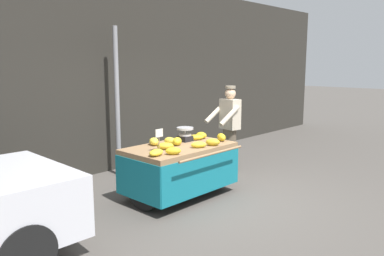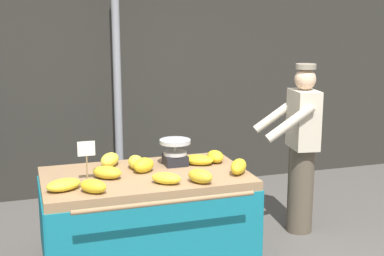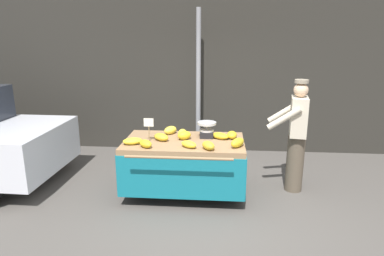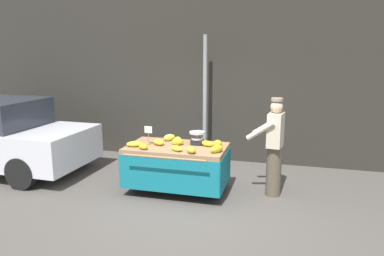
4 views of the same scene
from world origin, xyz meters
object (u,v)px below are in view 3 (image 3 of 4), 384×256
(vendor_person, at_px, (296,136))
(banana_bunch_8, at_px, (220,136))
(banana_bunch_3, at_px, (208,145))
(weighing_scale, at_px, (207,130))
(banana_bunch_6, at_px, (182,133))
(banana_cart, at_px, (184,155))
(banana_bunch_9, at_px, (189,144))
(banana_bunch_10, at_px, (232,135))
(street_pole, at_px, (198,85))
(banana_bunch_4, at_px, (133,141))
(banana_bunch_7, at_px, (184,135))
(banana_bunch_1, at_px, (170,130))
(price_sign, at_px, (149,125))
(banana_bunch_5, at_px, (161,137))
(banana_bunch_2, at_px, (238,143))
(banana_bunch_0, at_px, (146,144))

(vendor_person, bearing_deg, banana_bunch_8, -171.77)
(banana_bunch_3, distance_m, vendor_person, 1.45)
(weighing_scale, bearing_deg, banana_bunch_6, -177.21)
(banana_cart, bearing_deg, banana_bunch_3, -46.06)
(banana_bunch_9, distance_m, banana_bunch_10, 0.76)
(street_pole, bearing_deg, banana_bunch_9, -89.83)
(banana_bunch_6, bearing_deg, banana_bunch_4, -148.45)
(banana_bunch_8, relative_size, banana_bunch_9, 1.11)
(street_pole, bearing_deg, banana_bunch_7, -93.18)
(street_pole, bearing_deg, banana_bunch_10, -69.29)
(banana_cart, relative_size, banana_bunch_1, 7.13)
(banana_bunch_8, relative_size, vendor_person, 0.16)
(price_sign, bearing_deg, banana_bunch_1, 58.30)
(weighing_scale, bearing_deg, banana_bunch_5, -161.80)
(street_pole, xyz_separation_m, banana_bunch_5, (-0.42, -1.78, -0.51))
(banana_bunch_2, distance_m, banana_bunch_8, 0.43)
(banana_bunch_6, bearing_deg, banana_bunch_3, -53.60)
(banana_cart, distance_m, banana_bunch_7, 0.30)
(banana_bunch_0, relative_size, banana_bunch_2, 0.85)
(banana_bunch_2, height_order, banana_bunch_5, banana_bunch_2)
(street_pole, relative_size, banana_bunch_5, 10.88)
(price_sign, bearing_deg, banana_bunch_5, 16.86)
(banana_bunch_0, xyz_separation_m, banana_bunch_6, (0.45, 0.53, 0.01))
(banana_bunch_0, height_order, banana_bunch_1, banana_bunch_1)
(banana_bunch_4, bearing_deg, banana_bunch_7, 22.15)
(banana_bunch_2, relative_size, banana_bunch_10, 1.25)
(street_pole, height_order, banana_bunch_0, street_pole)
(banana_bunch_1, height_order, banana_bunch_7, banana_bunch_7)
(price_sign, bearing_deg, banana_bunch_6, 28.46)
(banana_cart, bearing_deg, banana_bunch_2, -17.34)
(vendor_person, bearing_deg, banana_bunch_7, -171.86)
(banana_bunch_1, relative_size, banana_bunch_5, 0.95)
(weighing_scale, distance_m, banana_bunch_6, 0.37)
(banana_bunch_0, relative_size, banana_bunch_1, 0.91)
(banana_bunch_2, height_order, banana_bunch_6, banana_bunch_2)
(banana_bunch_9, bearing_deg, banana_bunch_7, 105.11)
(banana_bunch_0, relative_size, banana_bunch_6, 0.97)
(banana_bunch_9, relative_size, vendor_person, 0.14)
(price_sign, bearing_deg, banana_bunch_8, 11.11)
(banana_bunch_3, relative_size, banana_bunch_7, 1.10)
(banana_bunch_0, relative_size, banana_bunch_8, 0.82)
(street_pole, relative_size, banana_bunch_2, 10.70)
(banana_bunch_0, bearing_deg, banana_bunch_3, -1.33)
(banana_bunch_2, bearing_deg, banana_bunch_6, 152.89)
(banana_bunch_1, relative_size, vendor_person, 0.14)
(banana_bunch_10, bearing_deg, weighing_scale, 175.10)
(banana_bunch_5, distance_m, vendor_person, 2.01)
(street_pole, distance_m, banana_bunch_9, 2.13)
(banana_bunch_1, bearing_deg, vendor_person, -1.22)
(banana_bunch_7, bearing_deg, banana_bunch_2, -20.86)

